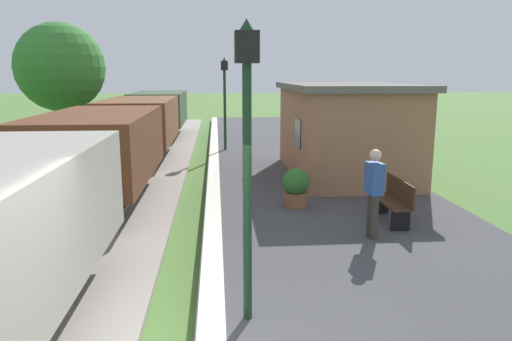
{
  "coord_description": "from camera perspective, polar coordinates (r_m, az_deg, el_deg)",
  "views": [
    {
      "loc": [
        0.5,
        -4.44,
        3.34
      ],
      "look_at": [
        1.45,
        7.05,
        1.01
      ],
      "focal_mm": 33.9,
      "sensor_mm": 36.0,
      "label": 1
    }
  ],
  "objects": [
    {
      "name": "station_hut",
      "position": [
        15.05,
        10.35,
        4.81
      ],
      "size": [
        3.5,
        5.8,
        2.78
      ],
      "color": "#9E6B4C",
      "rests_on": "platform_slab"
    },
    {
      "name": "lamp_post_near",
      "position": [
        5.74,
        -1.07,
        6.07
      ],
      "size": [
        0.28,
        0.28,
        3.7
      ],
      "color": "#193823",
      "rests_on": "platform_slab"
    },
    {
      "name": "bench_near_hut",
      "position": [
        10.57,
        15.95,
        -3.36
      ],
      "size": [
        0.42,
        1.5,
        0.91
      ],
      "color": "#422819",
      "rests_on": "platform_slab"
    },
    {
      "name": "tree_field_left",
      "position": [
        22.87,
        -22.11,
        11.21
      ],
      "size": [
        3.79,
        3.79,
        5.48
      ],
      "color": "#4C3823",
      "rests_on": "ground"
    },
    {
      "name": "lamp_post_far",
      "position": [
        19.69,
        -3.73,
        9.84
      ],
      "size": [
        0.28,
        0.28,
        3.7
      ],
      "color": "#193823",
      "rests_on": "platform_slab"
    },
    {
      "name": "freight_train",
      "position": [
        15.83,
        -15.29,
        3.97
      ],
      "size": [
        2.5,
        26.0,
        2.12
      ],
      "color": "gray",
      "rests_on": "rail_near"
    },
    {
      "name": "person_waiting",
      "position": [
        9.32,
        13.73,
        -2.27
      ],
      "size": [
        0.29,
        0.41,
        1.71
      ],
      "rotation": [
        0.0,
        0.0,
        3.27
      ],
      "color": "#38332D",
      "rests_on": "platform_slab"
    },
    {
      "name": "potted_planter",
      "position": [
        11.35,
        4.73,
        -1.94
      ],
      "size": [
        0.64,
        0.64,
        0.92
      ],
      "color": "brown",
      "rests_on": "platform_slab"
    }
  ]
}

